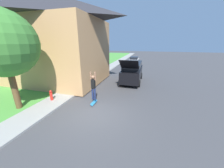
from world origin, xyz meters
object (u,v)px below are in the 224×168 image
at_px(suv_parked, 132,71).
at_px(car_down_street, 134,60).
at_px(lawn_tree_near, 3,44).
at_px(skateboard, 94,102).
at_px(fire_hydrant, 51,95).
at_px(skateboarder, 93,86).

distance_m(suv_parked, car_down_street, 13.17).
bearing_deg(suv_parked, car_down_street, 95.64).
height_order(lawn_tree_near, skateboard, lawn_tree_near).
bearing_deg(suv_parked, skateboard, -106.80).
xyz_separation_m(lawn_tree_near, fire_hydrant, (1.27, 1.54, -3.63)).
xyz_separation_m(car_down_street, skateboarder, (-0.56, -19.28, 0.76)).
distance_m(suv_parked, skateboarder, 6.46).
distance_m(lawn_tree_near, suv_parked, 10.76).
xyz_separation_m(skateboard, fire_hydrant, (-3.24, -0.39, 0.32)).
bearing_deg(skateboard, fire_hydrant, -173.09).
bearing_deg(fire_hydrant, skateboard, 6.91).
bearing_deg(skateboarder, skateboard, -125.79).
relative_size(skateboarder, fire_hydrant, 2.54).
bearing_deg(car_down_street, skateboarder, -91.68).
bearing_deg(lawn_tree_near, skateboard, 23.17).
xyz_separation_m(lawn_tree_near, skateboard, (4.51, 1.93, -3.95)).
height_order(lawn_tree_near, suv_parked, lawn_tree_near).
relative_size(car_down_street, fire_hydrant, 5.69).
height_order(suv_parked, car_down_street, suv_parked).
height_order(skateboarder, fire_hydrant, skateboarder).
height_order(lawn_tree_near, car_down_street, lawn_tree_near).
bearing_deg(skateboard, lawn_tree_near, -156.83).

